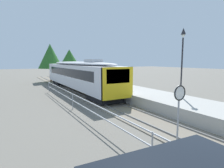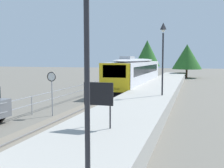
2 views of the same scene
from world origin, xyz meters
TOP-DOWN VIEW (x-y plane):
  - ground_plane at (-3.00, 22.00)m, footprint 160.00×160.00m
  - track_rails at (0.00, 22.00)m, footprint 3.20×60.00m
  - commuter_train at (0.00, 29.12)m, footprint 2.82×19.20m
  - station_platform at (3.25, 22.00)m, footprint 3.90×60.00m
  - platform_lamp_mid_platform at (4.43, 17.29)m, footprint 0.34×0.34m
  - speed_limit_sign at (-1.88, 12.09)m, footprint 0.61×0.10m
  - carpark_fence at (-3.30, 12.00)m, footprint 0.06×36.06m
  - tree_behind_carpark at (5.39, 49.89)m, footprint 5.52×5.52m
  - tree_behind_station_far at (-0.70, 41.09)m, footprint 4.18×4.18m

SIDE VIEW (x-z plane):
  - ground_plane at x=-3.00m, z-range 0.00..0.00m
  - track_rails at x=0.00m, z-range -0.04..0.10m
  - station_platform at x=3.25m, z-range 0.00..0.90m
  - carpark_fence at x=-3.30m, z-range 0.28..1.53m
  - speed_limit_sign at x=-1.88m, z-range 0.72..3.53m
  - commuter_train at x=0.00m, z-range 0.28..4.02m
  - tree_behind_carpark at x=5.39m, z-range 0.83..7.15m
  - tree_behind_station_far at x=-0.70m, z-range 1.18..7.83m
  - platform_lamp_mid_platform at x=4.43m, z-range 1.95..7.30m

